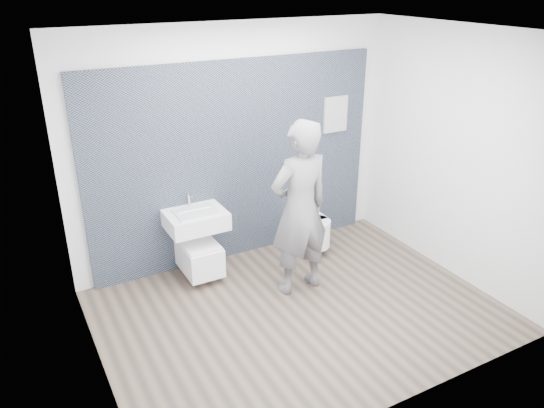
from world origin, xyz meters
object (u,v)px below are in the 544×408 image
washbasin (196,219)px  toilet_square (199,255)px  visitor (300,209)px  toilet_rounded (310,229)px

washbasin → toilet_square: bearing=-90.0°
washbasin → visitor: 1.21m
toilet_square → toilet_rounded: (1.47, -0.04, 0.00)m
washbasin → toilet_square: washbasin is taller
toilet_square → washbasin: bearing=90.0°
toilet_square → toilet_rounded: toilet_square is taller
washbasin → visitor: bearing=-42.1°
washbasin → toilet_rounded: size_ratio=1.01×
toilet_square → visitor: (0.88, -0.75, 0.69)m
toilet_rounded → visitor: size_ratio=0.34×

